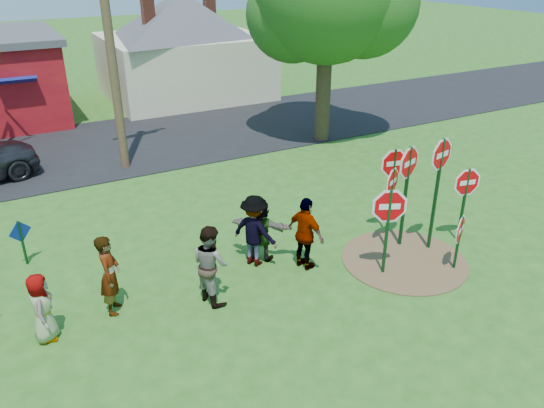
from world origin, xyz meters
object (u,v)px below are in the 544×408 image
at_px(person_a, 42,308).
at_px(person_b, 110,275).
at_px(stop_sign_d, 393,171).
at_px(utility_pole, 107,17).
at_px(stop_sign_a, 389,213).
at_px(stop_sign_b, 408,172).
at_px(stop_sign_c, 440,169).

bearing_deg(person_a, person_b, -66.91).
distance_m(stop_sign_d, utility_pole, 10.58).
relative_size(stop_sign_a, person_b, 1.29).
height_order(person_a, person_b, person_b).
bearing_deg(person_a, stop_sign_b, -81.06).
relative_size(stop_sign_d, utility_pole, 0.27).
bearing_deg(stop_sign_d, stop_sign_b, -86.49).
distance_m(stop_sign_a, stop_sign_c, 1.99).
bearing_deg(person_b, person_a, 123.51).
relative_size(stop_sign_c, utility_pole, 0.32).
height_order(stop_sign_d, utility_pole, utility_pole).
xyz_separation_m(stop_sign_d, person_a, (-9.02, -0.18, -1.16)).
xyz_separation_m(stop_sign_c, person_a, (-9.49, 0.96, -1.53)).
bearing_deg(person_b, stop_sign_a, -82.25).
bearing_deg(utility_pole, stop_sign_d, -58.86).
relative_size(stop_sign_a, stop_sign_d, 0.90).
bearing_deg(utility_pole, person_b, -105.73).
height_order(stop_sign_b, person_a, stop_sign_b).
height_order(stop_sign_b, stop_sign_c, stop_sign_c).
distance_m(person_a, utility_pole, 10.58).
bearing_deg(stop_sign_a, stop_sign_c, 34.56).
xyz_separation_m(stop_sign_c, utility_pole, (-5.66, 9.73, 2.97)).
relative_size(stop_sign_c, stop_sign_d, 1.21).
bearing_deg(stop_sign_c, utility_pole, 107.24).
distance_m(stop_sign_b, stop_sign_c, 0.77).
xyz_separation_m(stop_sign_a, person_a, (-7.65, 1.33, -0.88)).
relative_size(stop_sign_a, stop_sign_c, 0.74).
distance_m(stop_sign_c, stop_sign_d, 1.29).
bearing_deg(stop_sign_b, person_a, 158.84).
bearing_deg(person_a, stop_sign_a, -87.98).
xyz_separation_m(stop_sign_d, person_b, (-7.58, 0.10, -0.99)).
distance_m(stop_sign_c, person_b, 8.26).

